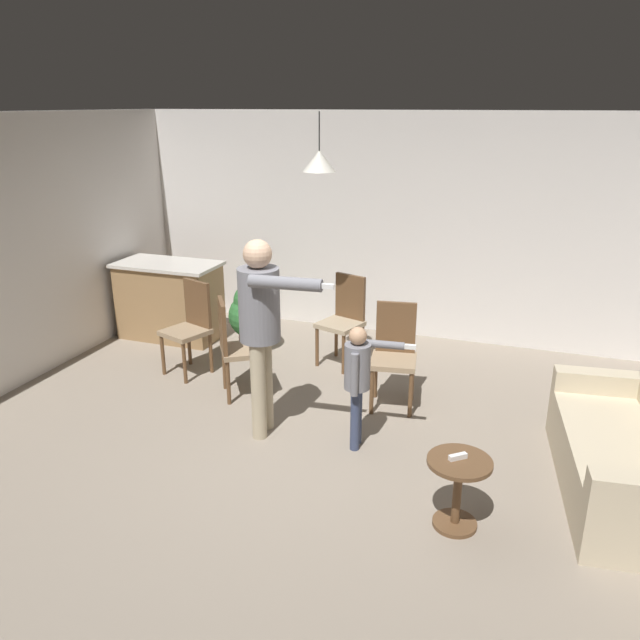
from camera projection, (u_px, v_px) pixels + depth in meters
ground at (292, 455)px, 5.17m from camera, size 7.68×7.68×0.00m
wall_back at (388, 226)px, 7.57m from camera, size 6.40×0.10×2.70m
couch_floral at (634, 455)px, 4.55m from camera, size 1.06×1.89×1.00m
kitchen_counter at (170, 300)px, 7.63m from camera, size 1.26×0.66×0.95m
side_table_by_couch at (458, 485)px, 4.20m from camera, size 0.44×0.44×0.52m
person_adult at (261, 317)px, 5.17m from camera, size 0.87×0.50×1.74m
person_child at (358, 374)px, 5.08m from camera, size 0.55×0.35×1.08m
dining_chair_by_counter at (190, 324)px, 6.60m from camera, size 0.54×0.54×1.00m
dining_chair_near_wall at (394, 351)px, 5.88m from camera, size 0.48×0.48×1.00m
dining_chair_centre_back at (236, 344)px, 6.05m from camera, size 0.58×0.58×1.00m
dining_chair_spare at (344, 317)px, 6.83m from camera, size 0.53×0.53×1.00m
potted_plant_corner at (251, 314)px, 7.23m from camera, size 0.53×0.53×0.81m
spare_remote_on_table at (458, 457)px, 4.14m from camera, size 0.12×0.11×0.04m
ceiling_light_pendant at (319, 161)px, 5.92m from camera, size 0.32×0.32×0.55m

